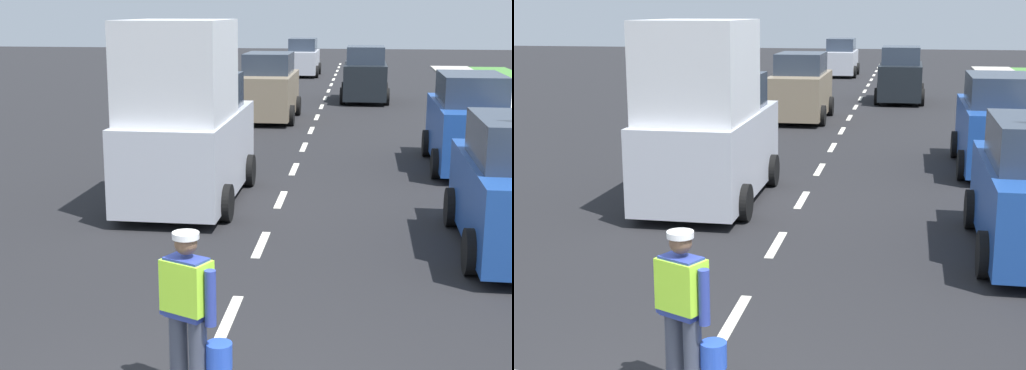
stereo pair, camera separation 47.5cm
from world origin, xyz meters
The scene contains 8 objects.
ground_plane centered at (0.00, 21.00, 0.00)m, with size 96.00×96.00×0.00m, color black.
lane_center_line centered at (0.00, 25.20, 0.00)m, with size 0.14×46.40×0.01m.
road_worker centered at (-0.04, 0.76, 0.93)m, with size 0.75×0.45×1.67m.
delivery_truck centered at (-1.79, 8.22, 1.61)m, with size 2.16×4.60×3.54m.
car_oncoming_second centered at (-1.64, 19.93, 1.06)m, with size 2.02×4.13×2.28m.
car_outgoing_far centered at (1.66, 25.77, 1.05)m, with size 1.96×3.85×2.26m.
car_parked_far centered at (4.08, 12.49, 1.05)m, with size 1.87×4.37×2.26m.
car_oncoming_third centered at (-1.86, 37.84, 0.98)m, with size 1.96×4.06×2.12m.
Camera 1 is at (1.54, -5.92, 3.72)m, focal length 53.17 mm.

